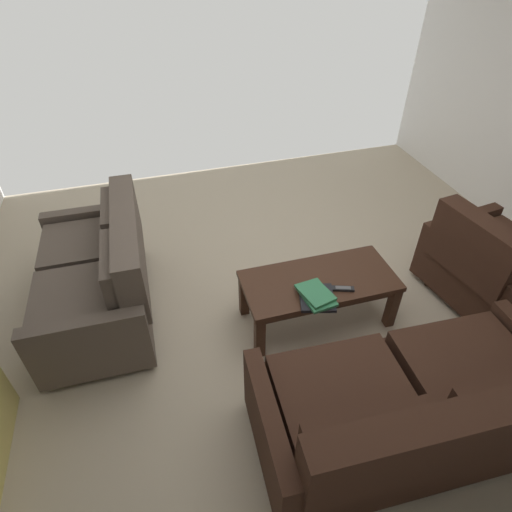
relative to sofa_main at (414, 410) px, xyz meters
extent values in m
cube|color=#B7A88E|center=(0.31, -1.31, -0.35)|extent=(5.26, 5.13, 0.01)
cylinder|color=black|center=(-0.73, -0.38, -0.32)|extent=(0.05, 0.05, 0.06)
cylinder|color=black|center=(0.70, -0.45, -0.32)|extent=(0.05, 0.05, 0.06)
cube|color=#382116|center=(0.00, -0.06, -0.11)|extent=(1.63, 0.89, 0.36)
cube|color=#382116|center=(-0.40, -0.07, 0.12)|extent=(0.77, 0.76, 0.10)
cube|color=#382116|center=(0.39, -0.10, 0.12)|extent=(0.77, 0.76, 0.10)
cube|color=#382116|center=(0.01, 0.29, 0.24)|extent=(1.60, 0.25, 0.43)
cube|color=#382116|center=(-0.39, 0.20, 0.24)|extent=(0.72, 0.15, 0.30)
cube|color=#382116|center=(0.41, 0.16, 0.24)|extent=(0.72, 0.15, 0.30)
cube|color=#382116|center=(0.84, -0.10, -0.04)|extent=(0.14, 0.83, 0.52)
cylinder|color=black|center=(2.11, -2.20, -0.32)|extent=(0.05, 0.05, 0.06)
cylinder|color=black|center=(2.12, -1.13, -0.32)|extent=(0.05, 0.05, 0.06)
cylinder|color=black|center=(1.45, -2.20, -0.32)|extent=(0.05, 0.05, 0.06)
cylinder|color=black|center=(1.46, -1.12, -0.32)|extent=(0.05, 0.05, 0.06)
cube|color=brown|center=(1.79, -1.66, -0.10)|extent=(0.80, 1.24, 0.38)
cube|color=brown|center=(1.80, -1.97, 0.14)|extent=(0.69, 0.58, 0.10)
cube|color=brown|center=(1.81, -1.35, 0.14)|extent=(0.69, 0.58, 0.10)
cube|color=brown|center=(1.46, -1.66, 0.29)|extent=(0.19, 1.24, 0.50)
cube|color=brown|center=(1.56, -1.97, 0.29)|extent=(0.13, 0.56, 0.36)
cube|color=brown|center=(1.57, -1.35, 0.29)|extent=(0.13, 0.56, 0.36)
cube|color=brown|center=(1.78, -2.33, -0.03)|extent=(0.78, 0.11, 0.54)
cube|color=brown|center=(1.79, -1.00, -0.03)|extent=(0.78, 0.11, 0.54)
cube|color=#3D2316|center=(0.13, -1.11, 0.06)|extent=(1.16, 0.53, 0.04)
cube|color=#3D2316|center=(0.13, -1.11, 0.01)|extent=(1.07, 0.48, 0.05)
cube|color=#3D2316|center=(-0.41, -1.33, -0.15)|extent=(0.07, 0.07, 0.39)
cube|color=#3D2316|center=(0.66, -1.33, -0.15)|extent=(0.07, 0.07, 0.39)
cube|color=#3D2316|center=(-0.41, -0.89, -0.15)|extent=(0.07, 0.07, 0.39)
cube|color=#3D2316|center=(0.66, -0.89, -0.15)|extent=(0.07, 0.07, 0.39)
cylinder|color=brown|center=(-0.77, -0.11, -0.07)|extent=(0.04, 0.04, 0.55)
cylinder|color=black|center=(-1.65, -1.29, -0.32)|extent=(0.06, 0.06, 0.06)
cylinder|color=black|center=(-1.05, -0.63, -0.32)|extent=(0.06, 0.06, 0.06)
cylinder|color=black|center=(-0.98, -1.20, -0.32)|extent=(0.06, 0.06, 0.06)
cube|color=#382116|center=(-1.35, -0.96, -0.11)|extent=(0.89, 0.83, 0.36)
cube|color=#382116|center=(-1.37, -0.96, 0.12)|extent=(0.79, 0.77, 0.10)
cube|color=#382116|center=(-1.02, -0.91, 0.27)|extent=(0.27, 0.75, 0.49)
cube|color=#382116|center=(-1.13, -0.93, 0.27)|extent=(0.21, 0.67, 0.35)
cube|color=#382116|center=(-1.30, -1.37, -0.04)|extent=(0.81, 0.20, 0.52)
cube|color=black|center=(0.23, -0.92, 0.09)|extent=(0.31, 0.33, 0.03)
cube|color=#337F51|center=(0.24, -0.92, 0.11)|extent=(0.23, 0.32, 0.02)
cube|color=#337F51|center=(0.24, -0.91, 0.14)|extent=(0.24, 0.27, 0.02)
cube|color=black|center=(0.01, -0.95, 0.09)|extent=(0.17, 0.09, 0.02)
cube|color=#59595B|center=(0.01, -0.95, 0.10)|extent=(0.11, 0.07, 0.00)
camera|label=1|loc=(1.23, 1.00, 2.20)|focal=29.46mm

